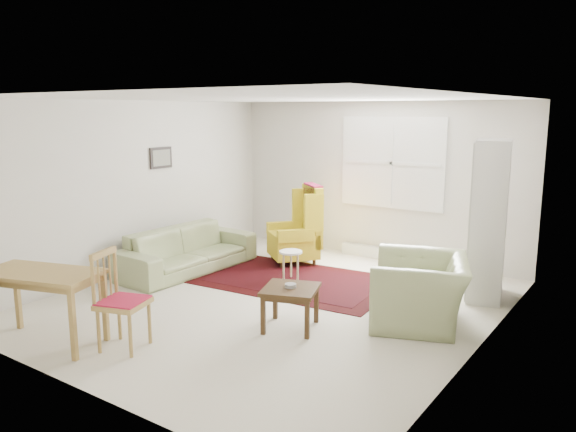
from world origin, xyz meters
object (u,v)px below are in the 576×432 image
Objects in this scene: desk_chair at (123,301)px; wingback_chair at (293,224)px; sofa at (187,242)px; desk at (43,308)px; cabinet at (489,220)px; stool at (291,265)px; armchair at (420,284)px; coffee_table at (290,308)px.

wingback_chair is at bearing -11.17° from desk_chair.
sofa is 2.84m from desk.
desk_chair is (-2.53, -3.67, -0.50)m from cabinet.
stool is at bearing -19.37° from desk_chair.
stool is at bearing -18.84° from wingback_chair.
wingback_chair reaches higher than desk_chair.
armchair is 2.02× the size of coffee_table.
desk is at bearing -164.38° from sofa.
cabinet reaches higher than desk.
cabinet is (3.99, 1.30, 0.56)m from sofa.
sofa is 2.72m from coffee_table.
stool is 3.34m from desk.
desk_chair is (1.46, -2.36, 0.06)m from sofa.
wingback_chair is 1.23× the size of desk_chair.
sofa reaches higher than stool.
armchair reaches higher than stool.
sofa is at bearing -111.02° from armchair.
desk is 1.21× the size of desk_chair.
desk reaches higher than stool.
cabinet reaches higher than stool.
desk_chair is (0.42, -3.64, -0.12)m from wingback_chair.
stool is at bearing 124.27° from coffee_table.
desk_chair is (-2.17, -2.34, 0.05)m from armchair.
sofa is 3.63m from armchair.
desk is (-1.84, -1.77, 0.15)m from coffee_table.
armchair is at bearing -88.69° from sofa.
armchair reaches higher than desk.
wingback_chair reaches higher than stool.
cabinet is at bearing 39.64° from wingback_chair.
wingback_chair reaches higher than armchair.
armchair reaches higher than coffee_table.
coffee_table is at bearing -69.38° from armchair.
wingback_chair reaches higher than coffee_table.
desk is (-0.35, -4.03, -0.23)m from wingback_chair.
sofa is at bearing 13.86° from desk_chair.
wingback_chair reaches higher than sofa.
sofa is at bearing -90.00° from wingback_chair.
cabinet is 1.66× the size of desk.
desk_chair reaches higher than stool.
coffee_table is at bearing -134.98° from cabinet.
desk_chair is (-1.07, -1.38, 0.26)m from coffee_table.
wingback_chair is at bearing 85.05° from desk.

